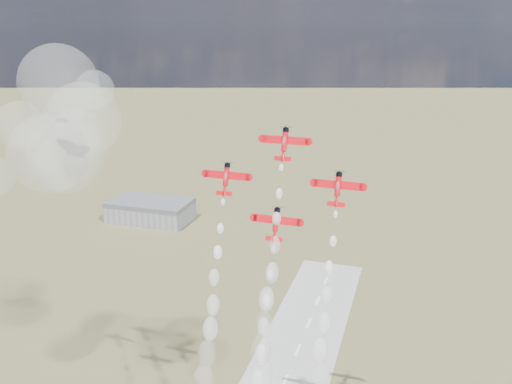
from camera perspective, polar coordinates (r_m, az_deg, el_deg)
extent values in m
cube|color=gray|center=(345.37, -11.04, -2.14)|extent=(50.00, 28.00, 10.00)
cube|color=#595B60|center=(343.26, -11.10, -1.12)|extent=(50.00, 28.00, 3.00)
cylinder|color=red|center=(129.03, 3.04, 5.37)|extent=(1.31, 3.01, 5.00)
cylinder|color=black|center=(129.45, 3.16, 6.51)|extent=(1.50, 1.74, 1.42)
cube|color=red|center=(129.38, 3.08, 5.47)|extent=(11.41, 0.88, 1.81)
cube|color=white|center=(130.26, 1.77, 5.55)|extent=(4.49, 0.22, 0.49)
cube|color=white|center=(128.79, 4.43, 5.36)|extent=(4.49, 0.22, 0.49)
cube|color=red|center=(128.32, 2.82, 3.53)|extent=(4.12, 0.48, 1.00)
cube|color=red|center=(127.62, 2.74, 3.50)|extent=(0.13, 1.93, 1.72)
ellipsoid|color=silver|center=(128.52, 2.98, 5.37)|extent=(1.03, 1.71, 2.49)
cone|color=red|center=(128.50, 2.87, 3.86)|extent=(1.31, 2.11, 2.74)
cylinder|color=red|center=(131.88, -3.16, 1.66)|extent=(1.31, 3.01, 5.00)
cylinder|color=black|center=(132.10, -3.03, 2.79)|extent=(1.50, 1.74, 1.42)
cube|color=red|center=(132.21, -3.10, 1.77)|extent=(11.41, 0.88, 1.81)
cube|color=white|center=(133.38, -4.33, 1.87)|extent=(4.49, 0.22, 0.49)
cube|color=white|center=(131.31, -1.82, 1.65)|extent=(4.49, 0.22, 0.49)
cube|color=red|center=(131.49, -3.39, -0.15)|extent=(4.12, 0.48, 1.00)
cube|color=red|center=(130.83, -3.50, -0.21)|extent=(0.13, 1.93, 1.72)
ellipsoid|color=silver|center=(131.39, -3.24, 1.65)|extent=(1.03, 1.71, 2.49)
cone|color=red|center=(131.62, -3.34, 0.17)|extent=(1.31, 2.11, 2.74)
cylinder|color=red|center=(125.34, 8.62, 0.63)|extent=(1.31, 3.01, 5.00)
cylinder|color=black|center=(125.58, 8.74, 1.81)|extent=(1.50, 1.74, 1.42)
cube|color=red|center=(125.69, 8.65, 0.74)|extent=(11.41, 0.88, 1.81)
cube|color=white|center=(126.26, 7.28, 0.86)|extent=(4.49, 0.22, 0.49)
cube|color=white|center=(125.42, 10.05, 0.61)|extent=(4.49, 0.22, 0.49)
cube|color=red|center=(124.94, 8.42, -1.28)|extent=(4.12, 0.48, 1.00)
cube|color=red|center=(124.24, 8.37, -1.35)|extent=(0.13, 1.93, 1.72)
ellipsoid|color=silver|center=(124.83, 8.59, 0.61)|extent=(1.03, 1.71, 2.49)
cone|color=red|center=(125.07, 8.46, -0.94)|extent=(1.31, 2.11, 2.74)
cylinder|color=red|center=(127.54, 2.12, -3.09)|extent=(1.31, 3.01, 5.00)
cylinder|color=black|center=(127.57, 2.25, -1.92)|extent=(1.50, 1.74, 1.42)
cube|color=red|center=(127.85, 2.17, -2.97)|extent=(11.41, 0.88, 1.81)
cube|color=white|center=(128.74, 0.86, -2.83)|extent=(4.49, 0.22, 0.49)
cube|color=white|center=(127.26, 3.53, -3.12)|extent=(4.49, 0.22, 0.49)
cube|color=red|center=(127.45, 1.90, -4.97)|extent=(4.12, 0.48, 1.00)
cube|color=red|center=(126.78, 1.82, -5.06)|extent=(0.13, 1.93, 1.72)
ellipsoid|color=silver|center=(127.04, 2.06, -3.13)|extent=(1.03, 1.71, 2.49)
cone|color=red|center=(127.52, 1.95, -4.64)|extent=(1.31, 2.11, 2.74)
sphere|color=white|center=(128.14, 2.68, 2.59)|extent=(1.05, 1.05, 1.05)
sphere|color=white|center=(127.89, 2.46, -0.18)|extent=(1.56, 1.56, 1.56)
sphere|color=white|center=(127.56, 2.17, -2.87)|extent=(2.08, 2.08, 2.08)
sphere|color=white|center=(127.73, 2.00, -5.61)|extent=(2.59, 2.59, 2.59)
sphere|color=white|center=(128.28, 1.71, -8.52)|extent=(3.10, 3.10, 3.10)
sphere|color=white|center=(128.95, 1.12, -11.22)|extent=(3.61, 3.61, 3.61)
sphere|color=white|center=(130.31, 0.85, -13.84)|extent=(4.12, 4.12, 4.12)
sphere|color=white|center=(130.85, 0.45, -16.36)|extent=(4.63, 4.63, 4.63)
sphere|color=white|center=(132.17, 0.62, -18.82)|extent=(5.14, 5.14, 5.14)
sphere|color=white|center=(131.54, -3.50, -1.08)|extent=(1.05, 1.05, 1.05)
sphere|color=white|center=(131.45, -3.77, -3.85)|extent=(1.56, 1.56, 1.56)
sphere|color=white|center=(131.75, -4.05, -6.36)|extent=(2.08, 2.08, 2.08)
sphere|color=white|center=(132.60, -4.44, -8.95)|extent=(2.59, 2.59, 2.59)
sphere|color=white|center=(133.23, -4.55, -11.75)|extent=(3.10, 3.10, 3.10)
sphere|color=white|center=(134.38, -4.83, -14.14)|extent=(3.61, 3.61, 3.61)
sphere|color=white|center=(135.58, -5.18, -16.57)|extent=(4.12, 4.12, 4.12)
sphere|color=white|center=(137.64, -5.59, -19.06)|extent=(4.63, 4.63, 4.63)
sphere|color=white|center=(125.03, 8.35, -2.35)|extent=(1.05, 1.05, 1.05)
sphere|color=white|center=(124.77, 8.11, -5.16)|extent=(1.56, 1.56, 1.56)
sphere|color=white|center=(125.49, 7.67, -7.93)|extent=(2.08, 2.08, 2.08)
sphere|color=white|center=(125.48, 7.46, -10.65)|extent=(2.59, 2.59, 2.59)
sphere|color=white|center=(126.83, 7.15, -13.46)|extent=(3.10, 3.10, 3.10)
sphere|color=white|center=(127.62, 6.68, -16.24)|extent=(3.61, 3.61, 3.61)
sphere|color=white|center=(129.33, 6.85, -18.56)|extent=(4.12, 4.12, 4.12)
sphere|color=white|center=(127.73, 1.86, -5.99)|extent=(1.05, 1.05, 1.05)
sphere|color=white|center=(128.17, 1.48, -8.69)|extent=(1.56, 1.56, 1.56)
sphere|color=white|center=(128.67, 1.12, -11.46)|extent=(2.08, 2.08, 2.08)
sphere|color=white|center=(129.62, 0.78, -14.00)|extent=(2.59, 2.59, 2.59)
sphere|color=white|center=(130.98, 0.60, -16.70)|extent=(3.10, 3.10, 3.10)
sphere|color=white|center=(132.65, 0.13, -19.41)|extent=(3.61, 3.61, 3.61)
sphere|color=white|center=(165.60, -16.60, 10.28)|extent=(11.20, 11.20, 11.20)
sphere|color=white|center=(163.40, -20.05, 10.68)|extent=(21.87, 21.87, 21.87)
sphere|color=white|center=(181.55, -19.97, 2.72)|extent=(16.10, 16.10, 16.10)
sphere|color=white|center=(173.36, -18.23, 6.16)|extent=(14.06, 14.06, 14.06)
sphere|color=white|center=(166.42, -17.89, 2.96)|extent=(10.25, 10.25, 10.25)
sphere|color=white|center=(161.47, -19.34, 3.63)|extent=(21.38, 21.38, 21.38)
sphere|color=white|center=(162.40, -21.01, 3.75)|extent=(21.94, 21.94, 21.94)
sphere|color=white|center=(168.76, -23.56, 6.44)|extent=(13.88, 13.88, 13.88)
sphere|color=white|center=(150.28, -17.70, 7.24)|extent=(19.84, 19.84, 19.84)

